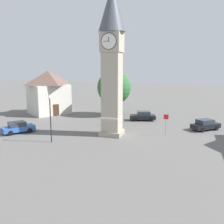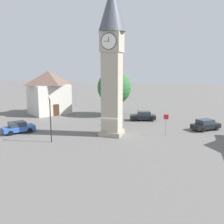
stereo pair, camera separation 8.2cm
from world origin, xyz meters
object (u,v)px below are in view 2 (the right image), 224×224
object	(u,v)px
building_terrace_right	(49,92)
clock_tower	(112,49)
car_blue_kerb	(206,125)
lamp_post	(50,112)
tree	(114,88)
car_red_corner	(143,116)
pedestrian	(110,119)
car_silver_kerb	(18,127)
road_sign	(166,122)

from	to	relation	value
building_terrace_right	clock_tower	bearing A→B (deg)	146.24
car_blue_kerb	building_terrace_right	size ratio (longest dim) A/B	0.47
lamp_post	tree	bearing A→B (deg)	-96.91
clock_tower	building_terrace_right	world-z (taller)	clock_tower
clock_tower	tree	size ratio (longest dim) A/B	2.31
building_terrace_right	car_blue_kerb	bearing A→B (deg)	171.42
car_blue_kerb	car_red_corner	bearing A→B (deg)	-20.07
car_blue_kerb	car_red_corner	size ratio (longest dim) A/B	0.94
pedestrian	building_terrace_right	bearing A→B (deg)	-22.47
car_silver_kerb	car_blue_kerb	bearing A→B (deg)	-158.60
clock_tower	lamp_post	bearing A→B (deg)	41.88
tree	road_sign	size ratio (longest dim) A/B	2.88
lamp_post	car_silver_kerb	bearing A→B (deg)	-19.50
car_red_corner	road_sign	xyz separation A→B (m)	(-4.58, 8.30, 1.14)
car_red_corner	pedestrian	world-z (taller)	pedestrian
car_blue_kerb	pedestrian	bearing A→B (deg)	6.75
clock_tower	car_blue_kerb	world-z (taller)	clock_tower
car_silver_kerb	car_red_corner	bearing A→B (deg)	-138.16
clock_tower	road_sign	world-z (taller)	clock_tower
clock_tower	car_red_corner	world-z (taller)	clock_tower
pedestrian	building_terrace_right	xyz separation A→B (m)	(13.90, -5.75, 3.06)
car_red_corner	car_silver_kerb	bearing A→B (deg)	41.84
car_blue_kerb	building_terrace_right	world-z (taller)	building_terrace_right
car_blue_kerb	road_sign	distance (m)	7.01
car_blue_kerb	pedestrian	distance (m)	13.66
clock_tower	car_blue_kerb	bearing A→B (deg)	-151.08
car_blue_kerb	pedestrian	size ratio (longest dim) A/B	2.47
lamp_post	car_red_corner	bearing A→B (deg)	-117.60
car_red_corner	tree	bearing A→B (deg)	-23.85
car_silver_kerb	tree	size ratio (longest dim) A/B	0.54
clock_tower	road_sign	size ratio (longest dim) A/B	6.64
lamp_post	road_sign	xyz separation A→B (m)	(-12.49, -6.82, -1.70)
road_sign	pedestrian	bearing A→B (deg)	-20.48
car_silver_kerb	lamp_post	bearing A→B (deg)	160.50
car_blue_kerb	tree	distance (m)	17.01
clock_tower	pedestrian	distance (m)	11.12
building_terrace_right	lamp_post	world-z (taller)	building_terrace_right
tree	pedestrian	bearing A→B (deg)	102.88
pedestrian	car_red_corner	bearing A→B (deg)	-128.29
pedestrian	road_sign	bearing A→B (deg)	159.52
tree	road_sign	xyz separation A→B (m)	(-10.35, 10.85, -3.16)
car_blue_kerb	building_terrace_right	distance (m)	27.97
clock_tower	car_silver_kerb	distance (m)	16.13
car_blue_kerb	building_terrace_right	bearing A→B (deg)	-8.58
car_red_corner	pedestrian	size ratio (longest dim) A/B	2.63
pedestrian	building_terrace_right	world-z (taller)	building_terrace_right
car_silver_kerb	road_sign	distance (m)	19.50
clock_tower	road_sign	xyz separation A→B (m)	(-6.68, -1.61, -8.94)
pedestrian	road_sign	distance (m)	9.22
building_terrace_right	road_sign	size ratio (longest dim) A/B	3.20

